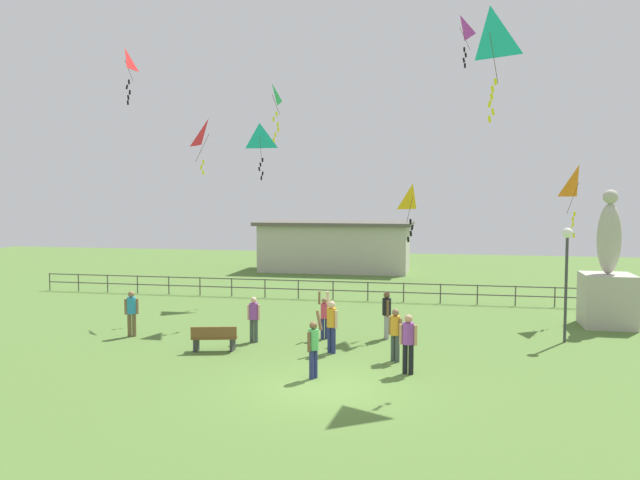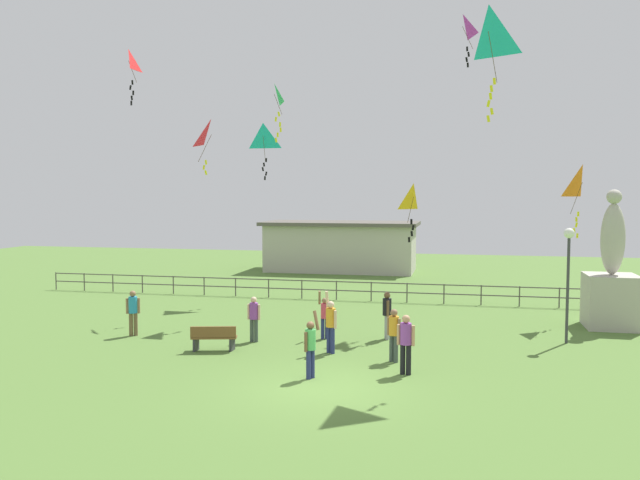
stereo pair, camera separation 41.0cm
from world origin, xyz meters
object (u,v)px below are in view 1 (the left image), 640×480
Objects in this scene: kite_2 at (272,97)px; person_5 at (313,345)px; kite_1 at (209,135)px; kite_5 at (260,137)px; statue_monument at (608,286)px; kite_4 at (413,199)px; kite_0 at (578,185)px; person_2 at (132,310)px; person_7 at (408,340)px; lamppost at (567,258)px; person_0 at (324,315)px; person_6 at (254,316)px; person_4 at (395,331)px; kite_6 at (125,63)px; person_3 at (332,322)px; park_bench at (214,338)px; person_1 at (387,312)px; kite_7 at (490,35)px; kite_3 at (460,29)px.

person_5 is at bearing -67.66° from kite_2.
kite_5 is at bearing 74.54° from kite_1.
kite_4 is (-7.47, -2.91, 3.44)m from statue_monument.
kite_0 is 7.37m from kite_4.
person_7 is (10.21, -2.90, 0.04)m from person_2.
lamppost is 8.72m from person_0.
person_5 is at bearing -131.69° from kite_0.
person_6 is 7.17m from kite_4.
statue_monument reaches higher than person_4.
kite_6 reaches higher than kite_0.
kite_0 is at bearing 26.93° from person_6.
person_7 is at bearing -55.62° from kite_5.
person_0 is 1.05× the size of person_2.
statue_monument is at bearing 16.96° from person_2.
person_3 is at bearing 143.09° from person_7.
person_7 reaches higher than park_bench.
kite_0 reaches higher than person_1.
lamppost is at bearing 6.66° from person_1.
person_7 is (2.59, 0.97, 0.04)m from person_5.
kite_2 is (-3.71, 9.02, 8.38)m from person_5.
person_6 is (-2.96, 0.97, -0.09)m from person_3.
kite_6 is (-6.12, 5.79, 10.38)m from park_bench.
person_2 is 0.77× the size of kite_4.
person_1 is at bearing 135.68° from kite_7.
kite_0 is (16.43, 6.01, 4.62)m from person_2.
kite_4 is at bearing 69.22° from person_5.
park_bench is 0.81× the size of person_5.
person_6 is 0.58× the size of kite_5.
person_0 is (-8.38, -1.18, -2.09)m from lamppost.
kite_1 is at bearing -105.46° from kite_5.
person_7 is (2.60, -1.95, -0.02)m from person_3.
person_0 is 0.54× the size of kite_7.
kite_5 is at bearing 113.06° from person_5.
person_0 is 2.24m from person_1.
person_3 is 0.95× the size of kite_3.
person_2 is 11.08m from kite_4.
kite_7 is at bearing -125.90° from statue_monument.
kite_2 is (-5.82, 6.74, 8.39)m from person_4.
person_7 is 0.81× the size of kite_3.
kite_5 is (-6.91, 7.24, 7.00)m from person_1.
kite_4 is 10.39m from kite_5.
statue_monument is 3.47× the size of park_bench.
kite_5 is (-7.94, 11.60, 6.99)m from person_7.
person_1 is at bearing -13.71° from kite_6.
person_7 is 14.72m from kite_3.
kite_3 is 0.99× the size of kite_4.
park_bench is at bearing -149.26° from kite_0.
person_1 reaches higher than person_2.
kite_7 is (7.75, -1.71, 8.87)m from person_6.
lamppost is 2.36× the size of person_1.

